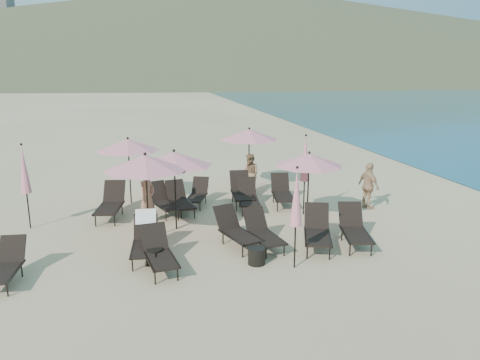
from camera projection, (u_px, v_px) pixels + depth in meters
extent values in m
plane|color=#D6BA8C|center=(258.00, 252.00, 12.42)|extent=(800.00, 800.00, 0.00)
cone|color=brown|center=(231.00, 29.00, 302.75)|extent=(690.00, 690.00, 55.00)
cone|color=brown|center=(388.00, 50.00, 361.30)|extent=(280.00, 280.00, 32.00)
cube|color=beige|center=(63.00, 41.00, 292.17)|extent=(18.00, 16.00, 38.00)
cube|color=black|center=(2.00, 273.00, 10.35)|extent=(0.68, 1.18, 0.05)
cube|color=black|center=(12.00, 249.00, 11.01)|extent=(0.62, 0.48, 0.58)
cylinder|color=black|center=(0.00, 272.00, 10.84)|extent=(0.03, 0.03, 0.32)
cylinder|color=black|center=(7.00, 290.00, 9.97)|extent=(0.03, 0.03, 0.32)
cylinder|color=black|center=(22.00, 270.00, 10.90)|extent=(0.03, 0.03, 0.32)
cube|color=black|center=(16.00, 271.00, 10.43)|extent=(0.15, 1.27, 0.04)
cube|color=black|center=(144.00, 249.00, 11.66)|extent=(0.72, 1.26, 0.05)
cube|color=black|center=(146.00, 227.00, 12.37)|extent=(0.66, 0.51, 0.62)
cylinder|color=black|center=(132.00, 265.00, 11.19)|extent=(0.04, 0.04, 0.34)
cylinder|color=black|center=(136.00, 248.00, 12.19)|extent=(0.04, 0.04, 0.34)
cylinder|color=black|center=(155.00, 263.00, 11.26)|extent=(0.04, 0.04, 0.34)
cylinder|color=black|center=(156.00, 247.00, 12.25)|extent=(0.04, 0.04, 0.34)
cube|color=black|center=(132.00, 249.00, 11.67)|extent=(0.15, 1.36, 0.04)
cube|color=black|center=(157.00, 247.00, 11.75)|extent=(0.15, 1.36, 0.04)
cube|color=white|center=(146.00, 217.00, 12.46)|extent=(0.57, 0.33, 0.38)
cube|color=black|center=(162.00, 260.00, 11.02)|extent=(0.79, 1.28, 0.05)
cube|color=black|center=(154.00, 237.00, 11.68)|extent=(0.68, 0.54, 0.62)
cylinder|color=black|center=(155.00, 277.00, 10.52)|extent=(0.04, 0.04, 0.34)
cylinder|color=black|center=(147.00, 260.00, 11.45)|extent=(0.04, 0.04, 0.34)
cylinder|color=black|center=(178.00, 274.00, 10.70)|extent=(0.04, 0.04, 0.34)
cylinder|color=black|center=(168.00, 257.00, 11.63)|extent=(0.04, 0.04, 0.34)
cube|color=black|center=(148.00, 261.00, 10.96)|extent=(0.24, 1.34, 0.04)
cube|color=black|center=(174.00, 257.00, 11.17)|extent=(0.24, 1.34, 0.04)
cube|color=black|center=(241.00, 236.00, 12.52)|extent=(0.99, 1.37, 0.05)
cube|color=black|center=(226.00, 217.00, 13.14)|extent=(0.75, 0.64, 0.64)
cylinder|color=black|center=(243.00, 251.00, 12.00)|extent=(0.04, 0.04, 0.35)
cylinder|color=black|center=(223.00, 238.00, 12.88)|extent=(0.04, 0.04, 0.35)
cylinder|color=black|center=(260.00, 247.00, 12.26)|extent=(0.04, 0.04, 0.35)
cylinder|color=black|center=(240.00, 235.00, 13.15)|extent=(0.04, 0.04, 0.35)
cube|color=black|center=(230.00, 237.00, 12.40)|extent=(0.47, 1.33, 0.04)
cube|color=black|center=(250.00, 233.00, 12.71)|extent=(0.47, 1.33, 0.04)
cube|color=black|center=(318.00, 238.00, 12.36)|extent=(1.06, 1.45, 0.05)
cube|color=black|center=(317.00, 216.00, 13.13)|extent=(0.80, 0.68, 0.67)
cylinder|color=black|center=(307.00, 252.00, 11.91)|extent=(0.04, 0.04, 0.37)
cylinder|color=black|center=(306.00, 236.00, 12.99)|extent=(0.04, 0.04, 0.37)
cylinder|color=black|center=(330.00, 253.00, 11.85)|extent=(0.04, 0.04, 0.37)
cylinder|color=black|center=(327.00, 237.00, 12.93)|extent=(0.04, 0.04, 0.37)
cube|color=black|center=(305.00, 236.00, 12.44)|extent=(0.52, 1.40, 0.04)
cube|color=black|center=(330.00, 237.00, 12.37)|extent=(0.52, 1.40, 0.04)
cube|color=black|center=(357.00, 235.00, 12.55)|extent=(0.94, 1.39, 0.05)
cube|color=black|center=(350.00, 214.00, 13.30)|extent=(0.75, 0.62, 0.65)
cylinder|color=black|center=(350.00, 249.00, 12.09)|extent=(0.04, 0.04, 0.36)
cylinder|color=black|center=(342.00, 235.00, 13.14)|extent=(0.04, 0.04, 0.36)
cylinder|color=black|center=(371.00, 250.00, 12.08)|extent=(0.04, 0.04, 0.36)
cylinder|color=black|center=(361.00, 235.00, 13.13)|extent=(0.04, 0.04, 0.36)
cube|color=black|center=(344.00, 234.00, 12.60)|extent=(0.38, 1.40, 0.04)
cube|color=black|center=(368.00, 234.00, 12.59)|extent=(0.38, 1.40, 0.04)
cube|color=black|center=(109.00, 209.00, 14.79)|extent=(0.91, 1.44, 0.06)
cube|color=black|center=(114.00, 191.00, 15.59)|extent=(0.77, 0.62, 0.69)
cylinder|color=black|center=(95.00, 221.00, 14.29)|extent=(0.04, 0.04, 0.38)
cylinder|color=black|center=(104.00, 209.00, 15.40)|extent=(0.04, 0.04, 0.38)
cylinder|color=black|center=(115.00, 220.00, 14.31)|extent=(0.04, 0.04, 0.38)
cylinder|color=black|center=(122.00, 209.00, 15.43)|extent=(0.04, 0.04, 0.38)
cube|color=black|center=(99.00, 208.00, 14.83)|extent=(0.31, 1.49, 0.04)
cube|color=black|center=(120.00, 208.00, 14.86)|extent=(0.31, 1.49, 0.04)
cube|color=black|center=(167.00, 205.00, 15.30)|extent=(0.99, 1.35, 0.05)
cube|color=black|center=(157.00, 191.00, 15.90)|extent=(0.74, 0.64, 0.63)
cylinder|color=black|center=(166.00, 216.00, 14.79)|extent=(0.04, 0.04, 0.34)
cylinder|color=black|center=(154.00, 208.00, 15.65)|extent=(0.04, 0.04, 0.34)
cylinder|color=black|center=(181.00, 213.00, 15.06)|extent=(0.04, 0.04, 0.34)
cylinder|color=black|center=(168.00, 205.00, 15.92)|extent=(0.04, 0.04, 0.34)
cube|color=black|center=(158.00, 206.00, 15.18)|extent=(0.48, 1.30, 0.04)
cube|color=black|center=(175.00, 203.00, 15.49)|extent=(0.48, 1.30, 0.04)
cube|color=black|center=(196.00, 198.00, 16.23)|extent=(0.91, 1.23, 0.05)
cube|color=black|center=(200.00, 185.00, 16.88)|extent=(0.68, 0.59, 0.57)
cylinder|color=black|center=(186.00, 206.00, 15.85)|extent=(0.03, 0.03, 0.31)
cylinder|color=black|center=(193.00, 199.00, 16.77)|extent=(0.03, 0.03, 0.31)
cylinder|color=black|center=(200.00, 207.00, 15.79)|extent=(0.03, 0.03, 0.31)
cylinder|color=black|center=(206.00, 199.00, 16.71)|extent=(0.03, 0.03, 0.31)
cube|color=black|center=(188.00, 197.00, 16.30)|extent=(0.46, 1.18, 0.04)
cube|color=black|center=(204.00, 198.00, 16.23)|extent=(0.46, 1.18, 0.04)
cube|color=black|center=(243.00, 196.00, 16.30)|extent=(0.81, 1.39, 0.06)
cube|color=black|center=(239.00, 180.00, 17.08)|extent=(0.73, 0.56, 0.69)
cylinder|color=black|center=(236.00, 206.00, 15.78)|extent=(0.04, 0.04, 0.38)
cylinder|color=black|center=(233.00, 197.00, 16.87)|extent=(0.04, 0.04, 0.38)
cylinder|color=black|center=(253.00, 205.00, 15.85)|extent=(0.04, 0.04, 0.38)
cylinder|color=black|center=(248.00, 196.00, 16.95)|extent=(0.04, 0.04, 0.38)
cube|color=black|center=(233.00, 195.00, 16.31)|extent=(0.18, 1.49, 0.04)
cube|color=black|center=(252.00, 195.00, 16.39)|extent=(0.18, 1.49, 0.04)
cube|color=black|center=(249.00, 201.00, 15.72)|extent=(0.79, 1.29, 0.05)
cube|color=black|center=(247.00, 187.00, 16.44)|extent=(0.68, 0.54, 0.63)
cylinder|color=black|center=(243.00, 211.00, 15.25)|extent=(0.04, 0.04, 0.34)
cylinder|color=black|center=(240.00, 202.00, 16.26)|extent=(0.04, 0.04, 0.34)
cylinder|color=black|center=(259.00, 211.00, 15.29)|extent=(0.04, 0.04, 0.34)
cylinder|color=black|center=(255.00, 202.00, 16.30)|extent=(0.04, 0.04, 0.34)
cube|color=black|center=(240.00, 201.00, 15.74)|extent=(0.22, 1.36, 0.04)
cube|color=black|center=(258.00, 200.00, 15.79)|extent=(0.22, 1.36, 0.04)
cube|color=black|center=(283.00, 197.00, 16.23)|extent=(0.84, 1.34, 0.05)
cube|color=black|center=(280.00, 182.00, 16.97)|extent=(0.71, 0.57, 0.64)
cylinder|color=black|center=(277.00, 207.00, 15.76)|extent=(0.04, 0.04, 0.35)
cylinder|color=black|center=(273.00, 198.00, 16.79)|extent=(0.04, 0.04, 0.35)
cylinder|color=black|center=(293.00, 206.00, 15.79)|extent=(0.04, 0.04, 0.35)
cylinder|color=black|center=(288.00, 197.00, 16.82)|extent=(0.04, 0.04, 0.35)
cube|color=black|center=(274.00, 196.00, 16.26)|extent=(0.27, 1.39, 0.04)
cube|color=black|center=(292.00, 196.00, 16.29)|extent=(0.27, 1.39, 0.04)
cube|color=black|center=(182.00, 205.00, 15.36)|extent=(0.83, 1.32, 0.05)
cube|color=black|center=(175.00, 190.00, 16.03)|extent=(0.70, 0.56, 0.63)
cylinder|color=black|center=(178.00, 215.00, 14.85)|extent=(0.04, 0.04, 0.35)
cylinder|color=black|center=(170.00, 206.00, 15.79)|extent=(0.04, 0.04, 0.35)
cylinder|color=black|center=(195.00, 213.00, 15.04)|extent=(0.04, 0.04, 0.35)
cylinder|color=black|center=(186.00, 205.00, 15.99)|extent=(0.04, 0.04, 0.35)
cube|color=black|center=(173.00, 205.00, 15.29)|extent=(0.27, 1.37, 0.04)
cube|color=black|center=(191.00, 203.00, 15.51)|extent=(0.27, 1.37, 0.04)
cube|color=black|center=(267.00, 238.00, 12.39)|extent=(0.80, 1.27, 0.05)
cube|color=black|center=(255.00, 219.00, 13.04)|extent=(0.68, 0.54, 0.61)
cylinder|color=black|center=(266.00, 253.00, 11.90)|extent=(0.04, 0.04, 0.34)
cylinder|color=black|center=(250.00, 239.00, 12.82)|extent=(0.04, 0.04, 0.34)
cylinder|color=black|center=(284.00, 250.00, 12.08)|extent=(0.04, 0.04, 0.34)
cylinder|color=black|center=(267.00, 237.00, 13.00)|extent=(0.04, 0.04, 0.34)
cube|color=black|center=(256.00, 239.00, 12.33)|extent=(0.26, 1.33, 0.04)
cube|color=black|center=(276.00, 236.00, 12.54)|extent=(0.26, 1.33, 0.04)
cylinder|color=black|center=(147.00, 200.00, 13.02)|extent=(0.05, 0.05, 2.33)
cone|color=pink|center=(145.00, 163.00, 12.77)|extent=(2.33, 2.33, 0.42)
sphere|color=black|center=(145.00, 154.00, 12.71)|extent=(0.09, 0.09, 0.09)
cylinder|color=black|center=(175.00, 193.00, 13.84)|extent=(0.05, 0.05, 2.28)
cone|color=pink|center=(174.00, 159.00, 13.60)|extent=(2.28, 2.28, 0.41)
sphere|color=black|center=(174.00, 151.00, 13.54)|extent=(0.09, 0.09, 0.09)
cylinder|color=black|center=(308.00, 190.00, 14.43)|extent=(0.04, 0.04, 2.12)
cone|color=pink|center=(309.00, 160.00, 14.20)|extent=(2.12, 2.12, 0.38)
sphere|color=black|center=(309.00, 153.00, 14.15)|extent=(0.08, 0.08, 0.08)
cylinder|color=black|center=(130.00, 173.00, 16.50)|extent=(0.05, 0.05, 2.22)
cone|color=pink|center=(128.00, 145.00, 16.26)|extent=(2.22, 2.22, 0.40)
sphere|color=black|center=(128.00, 138.00, 16.20)|extent=(0.08, 0.08, 0.08)
cylinder|color=black|center=(249.00, 160.00, 18.48)|extent=(0.05, 0.05, 2.29)
cone|color=pink|center=(249.00, 134.00, 18.23)|extent=(2.29, 2.29, 0.41)
sphere|color=black|center=(249.00, 128.00, 18.17)|extent=(0.09, 0.09, 0.09)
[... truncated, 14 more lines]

